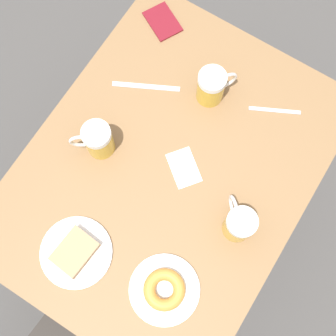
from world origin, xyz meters
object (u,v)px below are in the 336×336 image
Objects in this scene: napkin_folded at (184,168)px; passport_near_edge at (163,22)px; beer_mug_center at (98,140)px; fork at (275,110)px; beer_mug_left at (212,86)px; plate_with_cake at (76,252)px; plate_with_donut at (164,290)px; beer_mug_right at (239,224)px; knife at (146,86)px.

passport_near_edge reaches higher than napkin_folded.
fork is at bearing -135.45° from beer_mug_center.
napkin_folded is at bearing 129.56° from passport_near_edge.
plate_with_cake is at bearing 83.31° from beer_mug_left.
beer_mug_right is at bearing -107.48° from plate_with_donut.
beer_mug_left and beer_mug_right have the same top height.
beer_mug_left is 0.84× the size of fork.
plate_with_cake is 0.64m from beer_mug_left.
napkin_folded is at bearing 145.71° from knife.
plate_with_donut is 1.45× the size of napkin_folded.
plate_with_cake is at bearing 71.22° from napkin_folded.
beer_mug_left reaches higher than passport_near_edge.
plate_with_donut is 0.62m from beer_mug_left.
beer_mug_center is 0.48m from passport_near_edge.
napkin_folded is at bearing -17.89° from beer_mug_right.
plate_with_cake is 1.51× the size of napkin_folded.
fork is at bearing 170.21° from passport_near_edge.
passport_near_edge is at bearing -28.05° from beer_mug_left.
fork is (-0.20, -0.06, -0.06)m from beer_mug_left.
fork is (0.08, -0.39, -0.06)m from beer_mug_right.
napkin_folded is at bearing -67.12° from plate_with_donut.
plate_with_donut reaches higher than fork.
plate_with_cake is 0.33m from beer_mug_center.
beer_mug_right is 0.84× the size of passport_near_edge.
knife is (0.19, 0.08, -0.06)m from beer_mug_left.
plate_with_donut reaches higher than napkin_folded.
beer_mug_right reaches higher than plate_with_donut.
napkin_folded is (-0.06, 0.25, -0.06)m from beer_mug_left.
plate_with_cake is 1.64× the size of beer_mug_right.
passport_near_edge is at bearing -81.37° from beer_mug_center.
napkin_folded is 0.30m from knife.
beer_mug_left reaches higher than knife.
plate_with_donut is 1.33× the size of fork.
beer_mug_left is at bearing -156.04° from knife.
beer_mug_center is 0.56m from fork.
knife is (0.39, -0.50, -0.02)m from plate_with_donut.
beer_mug_center is at bearing -67.91° from plate_with_cake.
fork is 0.75× the size of knife.
plate_with_cake is at bearing 112.09° from beer_mug_center.
plate_with_donut reaches higher than knife.
beer_mug_right is 0.73m from passport_near_edge.
knife is at bearing 109.63° from passport_near_edge.
knife is 0.24m from passport_near_edge.
plate_with_donut is at bearing 108.62° from beer_mug_left.
napkin_folded is 0.69× the size of knife.
beer_mug_left is (-0.07, -0.64, 0.05)m from plate_with_cake.
plate_with_donut reaches higher than plate_with_cake.
plate_with_donut is 0.64m from knife.
beer_mug_right is (-0.28, 0.32, 0.00)m from beer_mug_left.
beer_mug_center is 0.27m from napkin_folded.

